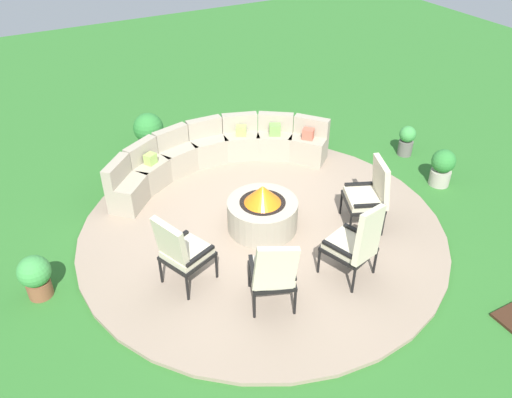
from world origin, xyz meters
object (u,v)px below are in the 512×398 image
(curved_stone_bench, at_px, (215,154))
(lounge_chair_front_left, at_px, (181,250))
(lounge_chair_back_left, at_px, (356,243))
(potted_plant_0, at_px, (149,133))
(potted_plant_1, at_px, (442,167))
(potted_plant_3, at_px, (35,275))
(potted_plant_2, at_px, (407,140))
(fire_pit, at_px, (262,212))
(lounge_chair_back_right, at_px, (370,193))
(lounge_chair_front_right, at_px, (273,272))

(curved_stone_bench, bearing_deg, lounge_chair_front_left, -122.87)
(curved_stone_bench, relative_size, lounge_chair_back_left, 3.44)
(potted_plant_0, height_order, potted_plant_1, potted_plant_0)
(potted_plant_1, height_order, potted_plant_3, potted_plant_1)
(lounge_chair_back_left, height_order, potted_plant_3, lounge_chair_back_left)
(potted_plant_2, bearing_deg, potted_plant_1, -99.75)
(fire_pit, bearing_deg, potted_plant_3, 176.68)
(lounge_chair_back_left, bearing_deg, potted_plant_1, 4.69)
(lounge_chair_front_left, xyz_separation_m, potted_plant_1, (4.74, 0.24, -0.27))
(potted_plant_0, relative_size, potted_plant_3, 1.35)
(lounge_chair_front_left, xyz_separation_m, potted_plant_2, (4.92, 1.30, -0.32))
(lounge_chair_back_right, height_order, potted_plant_3, lounge_chair_back_right)
(lounge_chair_front_left, bearing_deg, lounge_chair_back_right, 65.71)
(curved_stone_bench, distance_m, potted_plant_2, 3.54)
(curved_stone_bench, xyz_separation_m, potted_plant_2, (3.37, -1.11, -0.06))
(lounge_chair_back_right, bearing_deg, lounge_chair_front_left, 110.93)
(lounge_chair_back_right, relative_size, potted_plant_1, 1.66)
(lounge_chair_front_right, bearing_deg, potted_plant_0, 112.11)
(fire_pit, height_order, lounge_chair_front_right, lounge_chair_front_right)
(fire_pit, relative_size, potted_plant_2, 1.81)
(lounge_chair_back_left, xyz_separation_m, potted_plant_2, (2.92, 2.23, -0.33))
(curved_stone_bench, distance_m, potted_plant_3, 3.64)
(lounge_chair_back_right, xyz_separation_m, potted_plant_0, (-2.13, 3.66, -0.18))
(potted_plant_1, distance_m, potted_plant_2, 1.08)
(potted_plant_3, bearing_deg, fire_pit, -3.32)
(lounge_chair_front_right, height_order, potted_plant_1, lounge_chair_front_right)
(lounge_chair_back_right, relative_size, potted_plant_0, 1.31)
(potted_plant_3, bearing_deg, lounge_chair_back_left, -24.30)
(potted_plant_0, bearing_deg, fire_pit, -76.54)
(lounge_chair_front_left, xyz_separation_m, lounge_chair_back_right, (2.89, -0.11, -0.00))
(fire_pit, xyz_separation_m, potted_plant_0, (-0.72, 2.99, 0.10))
(lounge_chair_back_right, xyz_separation_m, potted_plant_2, (2.04, 1.41, -0.32))
(lounge_chair_front_left, relative_size, potted_plant_2, 1.93)
(lounge_chair_front_right, bearing_deg, lounge_chair_front_left, 154.60)
(curved_stone_bench, height_order, potted_plant_0, curved_stone_bench)
(lounge_chair_back_right, bearing_deg, lounge_chair_front_right, 133.29)
(potted_plant_3, bearing_deg, potted_plant_2, 4.84)
(lounge_chair_front_right, xyz_separation_m, lounge_chair_back_right, (2.07, 0.76, 0.01))
(potted_plant_3, bearing_deg, potted_plant_1, -4.44)
(potted_plant_0, height_order, potted_plant_2, potted_plant_0)
(lounge_chair_front_right, bearing_deg, lounge_chair_back_right, 41.44)
(lounge_chair_back_left, height_order, lounge_chair_back_right, lounge_chair_back_left)
(fire_pit, height_order, lounge_chair_front_left, lounge_chair_front_left)
(lounge_chair_front_left, height_order, potted_plant_1, lounge_chair_front_left)
(lounge_chair_back_left, height_order, potted_plant_1, lounge_chair_back_left)
(potted_plant_0, bearing_deg, lounge_chair_back_left, -74.36)
(curved_stone_bench, bearing_deg, potted_plant_3, -152.80)
(curved_stone_bench, height_order, potted_plant_2, curved_stone_bench)
(potted_plant_1, bearing_deg, lounge_chair_back_right, -169.23)
(curved_stone_bench, bearing_deg, lounge_chair_back_left, -82.31)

